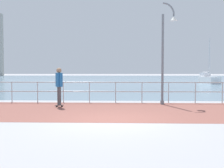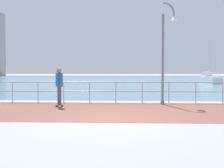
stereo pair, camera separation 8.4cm
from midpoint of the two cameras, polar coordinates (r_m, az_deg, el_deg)
ground at (r=49.31m, az=2.08°, el=0.75°), size 220.00×220.00×0.00m
brick_paving at (r=11.73m, az=0.59°, el=-5.54°), size 28.00×5.68×0.01m
harbor_water at (r=59.46m, az=2.16°, el=1.08°), size 180.00×88.00×0.00m
waterfront_railing at (r=14.47m, az=0.97°, el=-0.90°), size 25.25×0.06×1.12m
lamppost at (r=14.07m, az=11.44°, el=7.33°), size 0.82×0.36×5.12m
skateboarder at (r=13.02m, az=-10.80°, el=0.15°), size 0.40×0.52×1.84m
sailboat_ivory at (r=39.45m, az=19.85°, el=0.95°), size 1.81×4.49×6.13m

